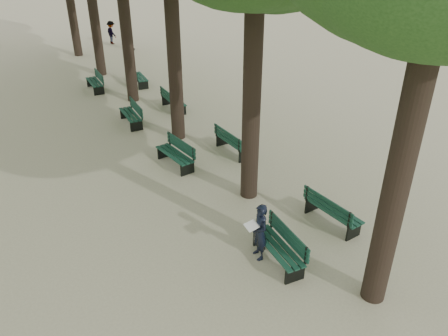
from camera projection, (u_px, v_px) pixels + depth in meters
ground at (266, 267)px, 10.68m from camera, size 120.00×120.00×0.00m
bench_left_0 at (278, 253)px, 10.75m from camera, size 0.77×1.85×0.92m
bench_left_1 at (175, 159)px, 15.16m from camera, size 0.74×1.85×0.92m
bench_left_2 at (131, 118)px, 18.40m from camera, size 0.71×1.84×0.92m
bench_left_3 at (95, 85)px, 22.28m from camera, size 0.68×1.83×0.92m
bench_right_0 at (332, 216)px, 12.14m from camera, size 0.66×1.83×0.92m
bench_right_1 at (233, 146)px, 16.03m from camera, size 0.58×1.80×0.92m
bench_right_2 at (174, 104)px, 19.88m from camera, size 0.65×1.82×0.92m
bench_right_3 at (139, 80)px, 23.05m from camera, size 0.78×1.86×0.92m
man_with_map at (260, 232)px, 10.68m from camera, size 0.63×0.65×1.53m
pedestrian_c at (130, 36)px, 29.48m from camera, size 0.40×1.09×1.84m
pedestrian_b at (112, 33)px, 31.14m from camera, size 0.46×1.06×1.59m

